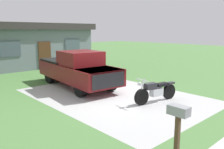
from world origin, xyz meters
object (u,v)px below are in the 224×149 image
at_px(pickup_truck, 77,69).
at_px(neighbor_house, 30,44).
at_px(motorcycle, 156,91).
at_px(mailbox, 178,118).

height_order(pickup_truck, neighbor_house, neighbor_house).
bearing_deg(pickup_truck, neighbor_house, 80.95).
distance_m(pickup_truck, neighbor_house, 9.04).
bearing_deg(neighbor_house, motorcycle, -92.53).
bearing_deg(mailbox, neighbor_house, 77.20).
xyz_separation_m(mailbox, neighbor_house, (3.72, 16.35, 0.81)).
height_order(pickup_truck, mailbox, pickup_truck).
bearing_deg(mailbox, pickup_truck, 72.88).
distance_m(motorcycle, neighbor_house, 13.49).
relative_size(motorcycle, pickup_truck, 0.38).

